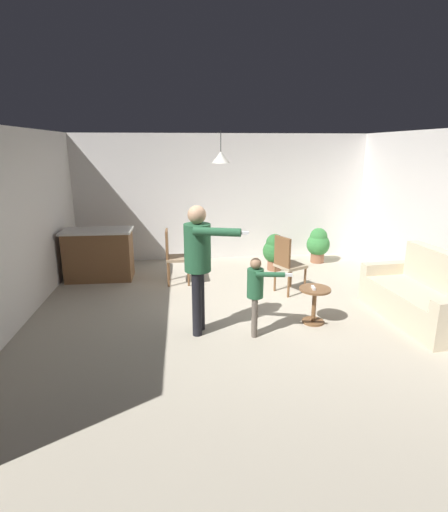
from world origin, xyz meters
TOP-DOWN VIEW (x-y plane):
  - ground at (0.00, 0.00)m, footprint 7.68×7.68m
  - wall_back at (0.00, 3.20)m, footprint 6.40×0.10m
  - wall_left at (-3.20, 0.00)m, footprint 0.10×6.40m
  - couch_floral at (2.53, -0.44)m, footprint 1.00×1.87m
  - kitchen_counter at (-2.45, 1.93)m, footprint 1.26×0.66m
  - side_table_by_couch at (0.95, -0.38)m, footprint 0.44×0.44m
  - person_adult at (-0.68, -0.51)m, footprint 0.78×0.64m
  - person_child at (0.05, -0.68)m, footprint 0.54×0.37m
  - dining_chair_by_counter at (-1.05, 1.53)m, footprint 0.42×0.42m
  - dining_chair_near_wall at (0.86, 0.82)m, footprint 0.56×0.56m
  - potted_plant_corner at (0.96, 2.14)m, footprint 0.49×0.49m
  - potted_plant_by_wall at (2.01, 2.59)m, footprint 0.49×0.49m
  - spare_remote_on_table at (0.91, -0.41)m, footprint 0.05×0.13m
  - ceiling_light_pendant at (-0.18, 1.66)m, footprint 0.32×0.32m

SIDE VIEW (x-z plane):
  - ground at x=0.00m, z-range 0.00..0.00m
  - side_table_by_couch at x=0.95m, z-range 0.07..0.59m
  - couch_floral at x=2.53m, z-range -0.17..0.83m
  - potted_plant_corner at x=0.96m, z-range 0.04..0.78m
  - potted_plant_by_wall at x=2.01m, z-range 0.04..0.79m
  - kitchen_counter at x=-2.45m, z-range 0.00..0.95m
  - spare_remote_on_table at x=0.91m, z-range 0.52..0.56m
  - dining_chair_by_counter at x=-1.05m, z-range 0.05..1.05m
  - dining_chair_near_wall at x=0.86m, z-range 0.05..1.05m
  - person_child at x=0.05m, z-range 0.13..1.20m
  - person_adult at x=-0.68m, z-range 0.21..1.93m
  - wall_back at x=0.00m, z-range 0.00..2.70m
  - wall_left at x=-3.20m, z-range 0.00..2.70m
  - ceiling_light_pendant at x=-0.18m, z-range 1.98..2.53m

